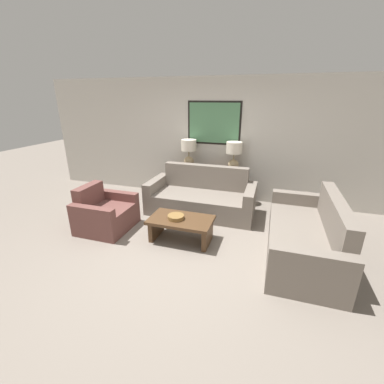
{
  "coord_description": "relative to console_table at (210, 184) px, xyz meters",
  "views": [
    {
      "loc": [
        1.29,
        -3.17,
        2.23
      ],
      "look_at": [
        -0.0,
        0.89,
        0.65
      ],
      "focal_mm": 24.0,
      "sensor_mm": 36.0,
      "label": 1
    }
  ],
  "objects": [
    {
      "name": "armchair_near_back_wall",
      "position": [
        -1.45,
        -1.92,
        -0.09
      ],
      "size": [
        0.83,
        0.9,
        0.78
      ],
      "color": "brown",
      "rests_on": "ground_plane"
    },
    {
      "name": "console_table",
      "position": [
        0.0,
        0.0,
        0.0
      ],
      "size": [
        1.46,
        0.39,
        0.72
      ],
      "color": "#332319",
      "rests_on": "ground_plane"
    },
    {
      "name": "ground_plane",
      "position": [
        0.0,
        -2.23,
        -0.36
      ],
      "size": [
        20.0,
        20.0,
        0.0
      ],
      "primitive_type": "plane",
      "color": "slate"
    },
    {
      "name": "table_lamp_left",
      "position": [
        -0.5,
        0.0,
        0.75
      ],
      "size": [
        0.34,
        0.34,
        0.63
      ],
      "color": "tan",
      "rests_on": "console_table"
    },
    {
      "name": "couch_by_back_wall",
      "position": [
        0.0,
        -0.72,
        -0.06
      ],
      "size": [
        2.12,
        0.94,
        0.91
      ],
      "color": "slate",
      "rests_on": "ground_plane"
    },
    {
      "name": "decorative_bowl",
      "position": [
        -0.08,
        -1.94,
        0.06
      ],
      "size": [
        0.26,
        0.26,
        0.06
      ],
      "color": "olive",
      "rests_on": "coffee_table"
    },
    {
      "name": "back_wall",
      "position": [
        0.0,
        0.27,
        0.97
      ],
      "size": [
        8.34,
        0.12,
        2.65
      ],
      "color": "beige",
      "rests_on": "ground_plane"
    },
    {
      "name": "coffee_table",
      "position": [
        -0.01,
        -1.91,
        -0.08
      ],
      "size": [
        1.02,
        0.6,
        0.39
      ],
      "color": "#4C331E",
      "rests_on": "ground_plane"
    },
    {
      "name": "couch_by_side",
      "position": [
        1.89,
        -1.72,
        -0.06
      ],
      "size": [
        0.94,
        2.12,
        0.91
      ],
      "color": "slate",
      "rests_on": "ground_plane"
    },
    {
      "name": "table_lamp_right",
      "position": [
        0.5,
        0.0,
        0.75
      ],
      "size": [
        0.34,
        0.34,
        0.63
      ],
      "color": "tan",
      "rests_on": "console_table"
    }
  ]
}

